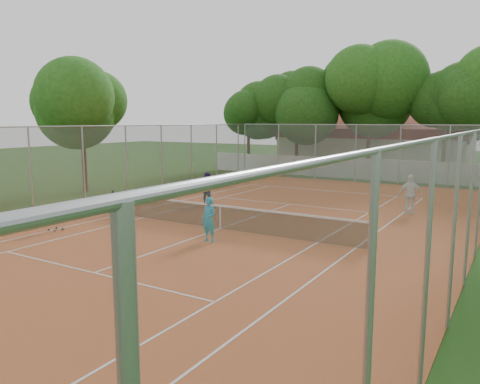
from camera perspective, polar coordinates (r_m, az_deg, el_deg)
The scene contains 12 objects.
ground at distance 18.63m, azimuth -2.41°, elevation -4.55°, with size 120.00×120.00×0.00m, color #14340E.
court_pad at distance 18.63m, azimuth -2.41°, elevation -4.52°, with size 18.00×34.00×0.02m, color #BE5224.
court_lines at distance 18.63m, azimuth -2.41°, elevation -4.48°, with size 10.98×23.78×0.01m, color white.
tennis_net at distance 18.52m, azimuth -2.42°, elevation -3.01°, with size 11.88×0.10×0.98m, color black.
perimeter_fence at distance 18.28m, azimuth -2.45°, elevation 1.57°, with size 18.00×34.00×4.00m, color slate.
boundary_wall at distance 35.71m, azimuth 14.79°, elevation 2.74°, with size 26.00×0.30×1.50m, color white.
clubhouse at distance 45.74m, azimuth 16.08°, elevation 5.75°, with size 16.40×9.00×4.40m, color beige.
tropical_trees at distance 38.43m, azimuth 16.35°, elevation 9.43°, with size 29.00×19.00×10.00m, color #12360D.
player_near at distance 16.50m, azimuth -3.80°, elevation -3.38°, with size 0.58×0.38×1.59m, color #1692C1.
player_far_left at distance 23.94m, azimuth -4.06°, elevation 0.44°, with size 0.80×0.62×1.64m, color #241A4E.
player_far_right at distance 22.69m, azimuth 20.07°, elevation -0.28°, with size 1.07×0.45×1.83m, color white.
ball_hopper at distance 19.54m, azimuth -21.63°, elevation -2.97°, with size 0.48×0.48×1.01m, color silver.
Camera 1 is at (10.10, -15.07, 4.25)m, focal length 35.00 mm.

